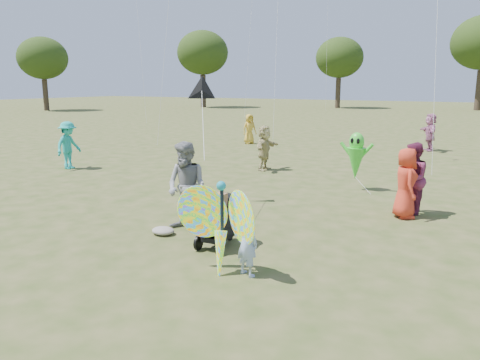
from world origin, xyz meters
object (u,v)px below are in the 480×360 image
butterfly_kite (221,227)px  crowd_e (412,179)px  crowd_a (406,183)px  crowd_d (264,148)px  jogging_stroller (220,216)px  adult_man (187,187)px  crowd_j (430,132)px  child_girl (247,242)px  crowd_g (249,129)px  alien_kite (356,158)px  crowd_i (68,145)px

butterfly_kite → crowd_e: bearing=67.9°
crowd_a → butterfly_kite: 5.40m
crowd_d → jogging_stroller: 8.37m
adult_man → crowd_e: size_ratio=1.10×
adult_man → butterfly_kite: bearing=-36.6°
crowd_j → child_girl: bearing=-25.6°
crowd_g → butterfly_kite: butterfly_kite is taller
crowd_j → alien_kite: bearing=-28.2°
crowd_e → crowd_i: bearing=-97.5°
child_girl → crowd_g: size_ratio=0.76×
adult_man → crowd_g: size_ratio=1.25×
butterfly_kite → crowd_j: bearing=86.5°
crowd_i → child_girl: bearing=-124.2°
alien_kite → crowd_e: bearing=-45.6°
adult_man → alien_kite: (2.07, 5.76, -0.01)m
crowd_d → jogging_stroller: (2.89, -7.85, -0.22)m
crowd_g → crowd_i: 10.13m
crowd_e → crowd_i: (-12.29, 0.25, -0.00)m
crowd_g → crowd_i: crowd_i is taller
crowd_g → child_girl: bearing=-116.5°
adult_man → butterfly_kite: (1.83, -1.59, -0.18)m
crowd_a → crowd_d: size_ratio=1.01×
crowd_a → crowd_i: 12.22m
adult_man → crowd_e: bearing=47.7°
adult_man → crowd_i: bearing=158.4°
crowd_a → crowd_d: (-5.68, 3.97, -0.01)m
jogging_stroller → crowd_j: bearing=80.4°
adult_man → crowd_a: bearing=45.1°
crowd_e → alien_kite: (-1.93, 1.98, 0.08)m
crowd_a → crowd_e: bearing=-38.0°
butterfly_kite → crowd_d: bearing=111.9°
crowd_d → butterfly_kite: (3.59, -8.94, -0.03)m
crowd_i → crowd_a: bearing=-99.6°
jogging_stroller → butterfly_kite: size_ratio=0.61×
crowd_d → crowd_i: size_ratio=0.94×
crowd_e → crowd_i: 12.29m
crowd_i → jogging_stroller: size_ratio=1.63×
crowd_i → crowd_d: bearing=-69.5°
crowd_a → jogging_stroller: crowd_a is taller
crowd_a → alien_kite: alien_kite is taller
crowd_e → crowd_j: crowd_e is taller
jogging_stroller → adult_man: bearing=152.9°
child_girl → crowd_e: (1.73, 5.28, 0.30)m
crowd_e → jogging_stroller: crowd_e is taller
crowd_e → butterfly_kite: bearing=-28.4°
butterfly_kite → crowd_g: bearing=116.4°
jogging_stroller → butterfly_kite: butterfly_kite is taller
crowd_a → crowd_d: 6.93m
crowd_i → crowd_j: crowd_i is taller
adult_man → alien_kite: bearing=74.6°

